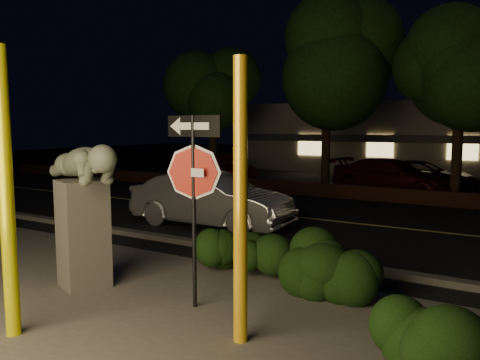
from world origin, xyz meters
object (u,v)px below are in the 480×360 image
signpost (193,173)px  parked_car_dark (422,177)px  parked_car_red (220,165)px  yellow_pole_left (6,195)px  sculpture (83,199)px  parked_car_darkred (392,176)px  silver_sedan (211,199)px  yellow_pole_right (240,204)px

signpost → parked_car_dark: (0.65, 14.12, -1.32)m
signpost → parked_car_red: size_ratio=0.63×
signpost → parked_car_red: (-8.61, 13.78, -1.21)m
yellow_pole_left → signpost: 2.36m
sculpture → parked_car_darkred: bearing=104.7°
silver_sedan → parked_car_darkred: silver_sedan is taller
parked_car_darkred → parked_car_dark: 1.22m
silver_sedan → parked_car_red: bearing=30.7°
parked_car_red → parked_car_darkred: bearing=-69.1°
parked_car_darkred → yellow_pole_left: bearing=-174.4°
yellow_pole_left → parked_car_dark: (2.06, 16.02, -1.14)m
sculpture → silver_sedan: 5.09m
yellow_pole_left → parked_car_red: 17.28m
yellow_pole_right → parked_car_darkred: yellow_pole_right is taller
parked_car_red → parked_car_dark: bearing=-64.2°
yellow_pole_left → parked_car_dark: yellow_pole_left is taller
sculpture → signpost: bearing=27.8°
silver_sedan → parked_car_red: parked_car_red is taller
sculpture → parked_car_red: bearing=137.1°
silver_sedan → parked_car_dark: bearing=-22.4°
parked_car_darkred → yellow_pole_right: bearing=-164.5°
parked_car_darkred → sculpture: bearing=-177.5°
yellow_pole_right → parked_car_darkred: bearing=95.9°
yellow_pole_left → parked_car_red: bearing=114.7°
yellow_pole_right → parked_car_darkred: 14.09m
yellow_pole_left → parked_car_dark: 16.19m
signpost → silver_sedan: bearing=126.0°
signpost → sculpture: size_ratio=1.17×
parked_car_darkred → silver_sedan: bearing=172.6°
yellow_pole_left → silver_sedan: (-1.56, 6.64, -1.06)m
yellow_pole_right → silver_sedan: yellow_pole_right is taller
yellow_pole_right → signpost: 1.29m
yellow_pole_left → yellow_pole_right: size_ratio=1.05×
yellow_pole_left → yellow_pole_right: yellow_pole_left is taller
silver_sedan → parked_car_darkred: (2.65, 8.64, -0.03)m
parked_car_darkred → parked_car_dark: size_ratio=1.02×
signpost → parked_car_red: signpost is taller
yellow_pole_right → silver_sedan: size_ratio=0.78×
signpost → yellow_pole_left: bearing=-122.6°
yellow_pole_left → silver_sedan: size_ratio=0.82×
parked_car_red → yellow_pole_left: bearing=-131.7°
sculpture → parked_car_red: (-6.57, 13.98, -0.70)m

